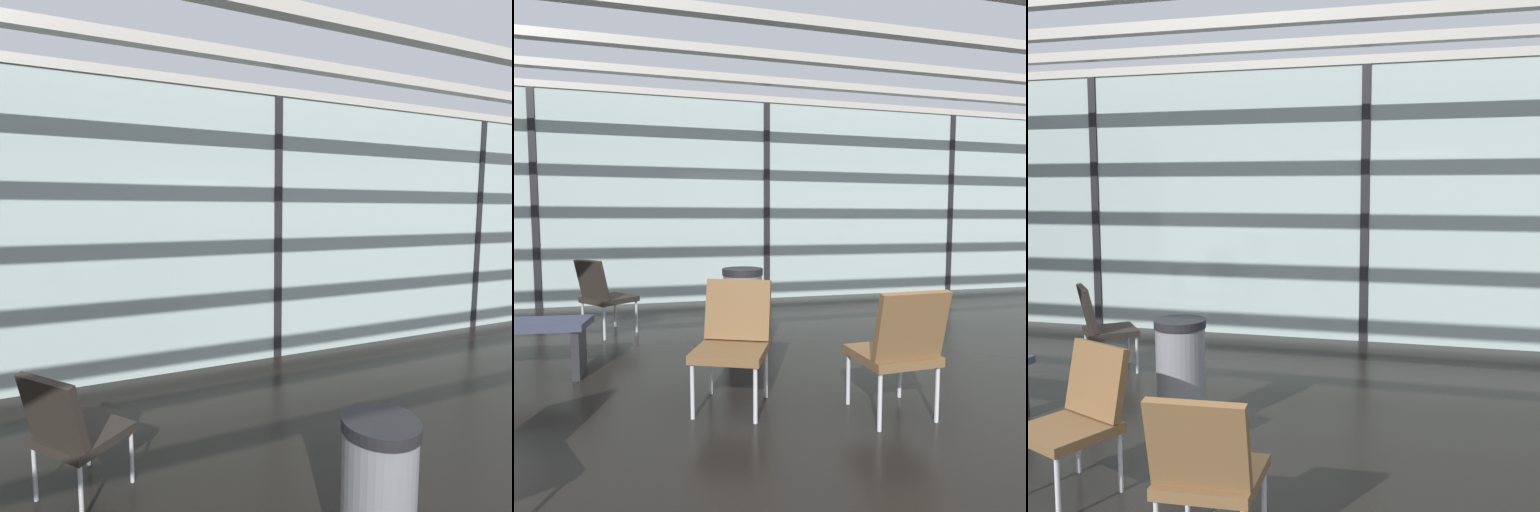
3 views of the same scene
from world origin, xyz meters
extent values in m
cube|color=#A3B7B2|center=(0.00, 5.20, 1.61)|extent=(14.00, 0.08, 3.22)
cube|color=black|center=(0.00, 5.20, 1.61)|extent=(0.10, 0.12, 3.22)
cube|color=black|center=(3.50, 5.20, 1.61)|extent=(0.10, 0.12, 3.22)
cube|color=#B7B2A8|center=(0.00, 3.31, 3.27)|extent=(13.72, 0.12, 0.10)
cube|color=#B7B2A8|center=(0.00, 4.26, 3.27)|extent=(13.72, 0.12, 0.10)
cube|color=#B7B2A8|center=(0.00, 5.20, 3.27)|extent=(13.72, 0.12, 0.10)
ellipsoid|color=silver|center=(0.81, 9.71, 1.83)|extent=(12.74, 3.65, 3.65)
sphere|color=black|center=(-2.69, 8.03, 2.10)|extent=(0.28, 0.28, 0.28)
sphere|color=black|center=(-1.79, 8.03, 2.10)|extent=(0.28, 0.28, 0.28)
sphere|color=black|center=(-0.89, 8.03, 2.10)|extent=(0.28, 0.28, 0.28)
sphere|color=black|center=(0.01, 8.03, 2.10)|extent=(0.28, 0.28, 0.28)
sphere|color=black|center=(0.91, 8.03, 2.10)|extent=(0.28, 0.28, 0.28)
sphere|color=black|center=(1.81, 8.03, 2.10)|extent=(0.28, 0.28, 0.28)
cube|color=#28231E|center=(-2.30, 3.36, 0.40)|extent=(0.68, 0.68, 0.06)
cube|color=#28231E|center=(-2.47, 3.22, 0.65)|extent=(0.42, 0.46, 0.44)
cylinder|color=#BCBCC1|center=(-2.01, 3.33, 0.18)|extent=(0.03, 0.03, 0.37)
cylinder|color=#BCBCC1|center=(-2.28, 3.66, 0.18)|extent=(0.03, 0.03, 0.37)
cylinder|color=#BCBCC1|center=(-2.33, 3.06, 0.18)|extent=(0.03, 0.03, 0.37)
cylinder|color=#BCBCC1|center=(-2.60, 3.39, 0.18)|extent=(0.03, 0.03, 0.37)
cylinder|color=slate|center=(-0.98, 2.05, 0.40)|extent=(0.36, 0.36, 0.80)
cylinder|color=black|center=(-0.98, 2.05, 0.83)|extent=(0.38, 0.38, 0.06)
camera|label=1|loc=(-2.28, 0.54, 1.85)|focal=29.17mm
camera|label=2|loc=(-1.71, -1.92, 1.30)|focal=30.63mm
camera|label=3|loc=(0.82, -2.05, 1.81)|focal=43.26mm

